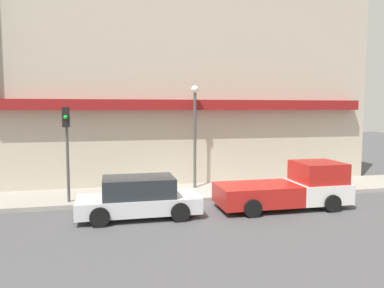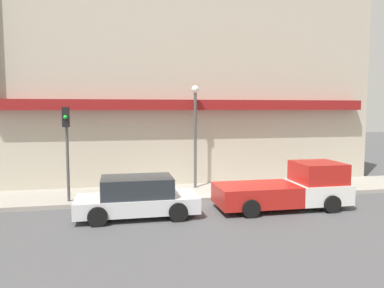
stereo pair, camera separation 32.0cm
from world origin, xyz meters
The scene contains 8 objects.
ground_plane centered at (0.00, 0.00, 0.00)m, with size 80.00×80.00×0.00m, color #4C4C4F.
sidewalk centered at (0.00, 1.58, 0.09)m, with size 36.00×3.16×0.18m.
building centered at (-0.02, 4.64, 5.90)m, with size 19.80×3.80×11.85m.
pickup_truck centered at (3.09, -1.57, 0.79)m, with size 5.27×2.19×1.82m.
parked_car centered at (-2.99, -1.57, 0.72)m, with size 4.45×2.04×1.49m.
fire_hydrant centered at (-2.05, 0.72, 0.50)m, with size 0.20×0.20×0.63m.
street_lamp centered at (0.00, 2.16, 3.28)m, with size 0.36×0.36×4.88m.
traffic_light centered at (-5.66, 0.52, 2.83)m, with size 0.28×0.42×3.86m.
Camera 2 is at (-3.70, -15.22, 4.00)m, focal length 35.00 mm.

